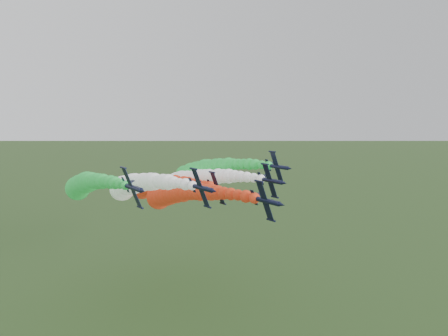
% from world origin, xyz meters
% --- Properties ---
extents(jet_lead, '(14.82, 73.55, 18.84)m').
position_xyz_m(jet_lead, '(2.33, 31.82, 38.12)').
color(jet_lead, black).
rests_on(jet_lead, ground).
extents(jet_inner_left, '(14.63, 73.36, 18.65)m').
position_xyz_m(jet_inner_left, '(-6.51, 42.43, 40.25)').
color(jet_inner_left, black).
rests_on(jet_inner_left, ground).
extents(jet_inner_right, '(14.34, 73.08, 18.36)m').
position_xyz_m(jet_inner_right, '(15.15, 44.21, 39.65)').
color(jet_inner_right, black).
rests_on(jet_inner_right, ground).
extents(jet_outer_left, '(14.23, 72.97, 18.25)m').
position_xyz_m(jet_outer_left, '(-20.13, 46.67, 41.15)').
color(jet_outer_left, black).
rests_on(jet_outer_left, ground).
extents(jet_outer_right, '(14.40, 73.13, 18.42)m').
position_xyz_m(jet_outer_right, '(24.70, 51.07, 41.87)').
color(jet_outer_right, black).
rests_on(jet_outer_right, ground).
extents(jet_trail, '(14.53, 73.26, 18.55)m').
position_xyz_m(jet_trail, '(7.38, 56.07, 36.94)').
color(jet_trail, black).
rests_on(jet_trail, ground).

